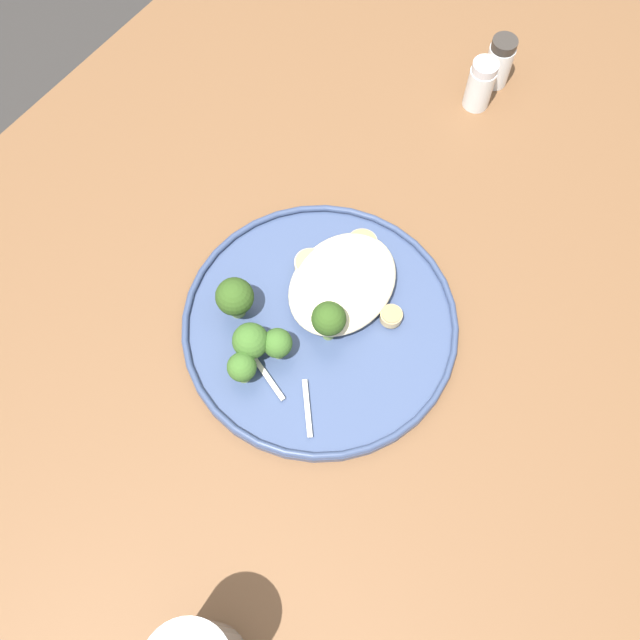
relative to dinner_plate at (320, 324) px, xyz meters
The scene contains 17 objects.
ground 0.75m from the dinner_plate, 147.19° to the right, with size 6.00×6.00×0.00m, color #2D2B28.
wooden_dining_table 0.11m from the dinner_plate, 147.19° to the right, with size 1.40×1.00×0.74m.
dinner_plate is the anchor object (origin of this frame).
noodle_bed 0.05m from the dinner_plate, ahead, with size 0.13×0.10×0.03m.
seared_scallop_left_edge 0.10m from the dinner_plate, ahead, with size 0.03×0.03×0.02m.
seared_scallop_large_seared 0.08m from the dinner_plate, 15.83° to the left, with size 0.03×0.03×0.01m.
seared_scallop_on_noodles 0.08m from the dinner_plate, 50.27° to the right, with size 0.02×0.02×0.01m.
seared_scallop_front_small 0.07m from the dinner_plate, 45.70° to the left, with size 0.03×0.03×0.02m.
broccoli_floret_rear_charred 0.06m from the dinner_plate, 164.74° to the left, with size 0.03×0.03×0.04m.
broccoli_floret_left_leaning 0.04m from the dinner_plate, 108.60° to the right, with size 0.04×0.04×0.06m.
broccoli_floret_beside_noodles 0.09m from the dinner_plate, 117.17° to the left, with size 0.04×0.04×0.06m.
broccoli_floret_split_head 0.08m from the dinner_plate, 151.72° to the left, with size 0.04×0.04×0.05m.
broccoli_floret_small_sprig 0.10m from the dinner_plate, 163.85° to the left, with size 0.03×0.03×0.04m.
onion_sliver_curled_piece 0.08m from the dinner_plate, behind, with size 0.06×0.01×0.00m, color silver.
onion_sliver_short_strip 0.09m from the dinner_plate, 151.30° to the right, with size 0.06×0.01×0.00m, color silver.
salt_shaker 0.36m from the dinner_plate, ahead, with size 0.03×0.03×0.07m.
pepper_shaker 0.40m from the dinner_plate, ahead, with size 0.03×0.03×0.07m.
Camera 1 is at (-0.19, -0.15, 1.45)m, focal length 40.81 mm.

